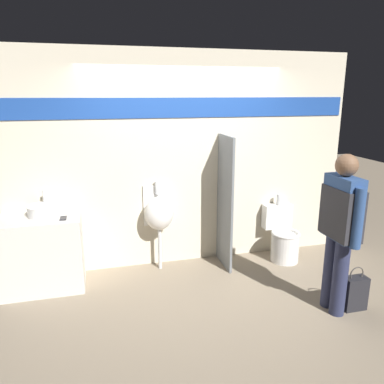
{
  "coord_description": "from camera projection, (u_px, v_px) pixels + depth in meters",
  "views": [
    {
      "loc": [
        -1.08,
        -3.97,
        2.18
      ],
      "look_at": [
        0.0,
        0.17,
        1.05
      ],
      "focal_mm": 35.0,
      "sensor_mm": 36.0,
      "label": 1
    }
  ],
  "objects": [
    {
      "name": "sink_counter",
      "position": [
        43.0,
        253.0,
        4.25
      ],
      "size": [
        0.88,
        0.59,
        0.85
      ],
      "color": "silver",
      "rests_on": "ground_plane"
    },
    {
      "name": "toilet",
      "position": [
        283.0,
        237.0,
        5.03
      ],
      "size": [
        0.39,
        0.54,
        0.86
      ],
      "color": "white",
      "rests_on": "ground_plane"
    },
    {
      "name": "person_in_vest",
      "position": [
        341.0,
        223.0,
        3.66
      ],
      "size": [
        0.21,
        0.57,
        1.63
      ],
      "rotation": [
        0.0,
        0.0,
        1.57
      ],
      "color": "#282D4C",
      "rests_on": "ground_plane"
    },
    {
      "name": "urinal_near_counter",
      "position": [
        159.0,
        213.0,
        4.64
      ],
      "size": [
        0.36,
        0.33,
        1.12
      ],
      "color": "silver",
      "rests_on": "ground_plane"
    },
    {
      "name": "ground_plane",
      "position": [
        196.0,
        279.0,
        4.53
      ],
      "size": [
        16.0,
        16.0,
        0.0
      ],
      "primitive_type": "plane",
      "color": "gray"
    },
    {
      "name": "sink_basin",
      "position": [
        44.0,
        210.0,
        4.2
      ],
      "size": [
        0.35,
        0.35,
        0.26
      ],
      "color": "white",
      "rests_on": "sink_counter"
    },
    {
      "name": "divider_near_counter",
      "position": [
        225.0,
        203.0,
        4.71
      ],
      "size": [
        0.03,
        0.53,
        1.69
      ],
      "color": "slate",
      "rests_on": "ground_plane"
    },
    {
      "name": "cell_phone",
      "position": [
        63.0,
        218.0,
        4.1
      ],
      "size": [
        0.07,
        0.14,
        0.01
      ],
      "color": "#232328",
      "rests_on": "sink_counter"
    },
    {
      "name": "display_wall",
      "position": [
        183.0,
        160.0,
        4.74
      ],
      "size": [
        4.44,
        0.07,
        2.7
      ],
      "color": "beige",
      "rests_on": "ground_plane"
    },
    {
      "name": "shopping_bag",
      "position": [
        355.0,
        293.0,
        3.87
      ],
      "size": [
        0.24,
        0.13,
        0.47
      ],
      "color": "#232328",
      "rests_on": "ground_plane"
    }
  ]
}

